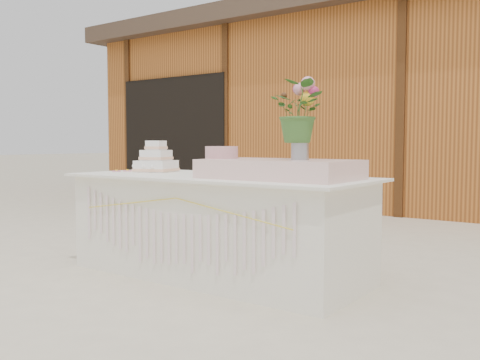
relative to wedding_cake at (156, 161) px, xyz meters
The scene contains 9 objects.
ground 1.15m from the wedding_cake, ahead, with size 80.00×80.00×0.00m, color beige.
barn 5.99m from the wedding_cake, 82.80° to the left, with size 12.60×4.60×3.30m.
cake_table 0.90m from the wedding_cake, ahead, with size 2.40×1.00×0.77m.
wedding_cake is the anchor object (origin of this frame).
pink_cake_stand 0.85m from the wedding_cake, 10.60° to the right, with size 0.31×0.31×0.22m.
satin_runner 1.33m from the wedding_cake, ahead, with size 1.06×0.61×0.13m, color beige.
flower_vase 1.48m from the wedding_cake, ahead, with size 0.12×0.12×0.16m, color #A2A2A7.
bouquet 1.53m from the wedding_cake, ahead, with size 0.38×0.33×0.42m, color #376428.
loose_flowers 0.30m from the wedding_cake, behind, with size 0.15×0.37×0.02m, color pink, non-canonical shape.
Camera 1 is at (2.54, -3.17, 1.02)m, focal length 40.00 mm.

